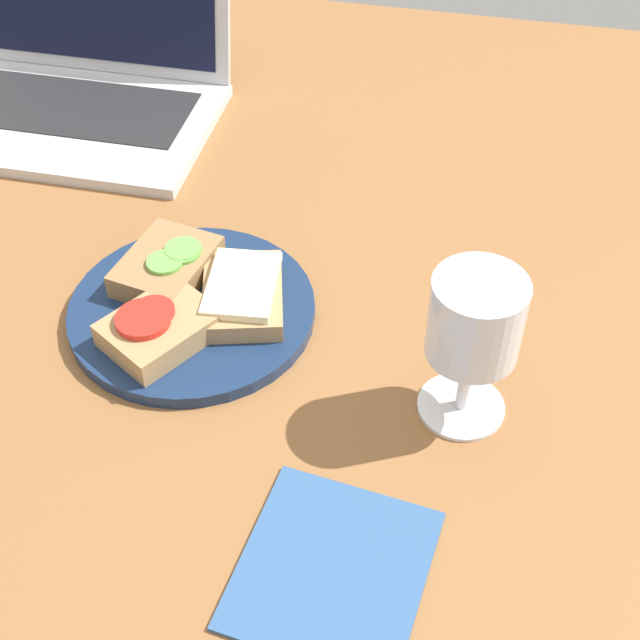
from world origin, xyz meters
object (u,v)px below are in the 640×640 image
at_px(laptop, 83,74).
at_px(wine_glass, 475,325).
at_px(plate, 192,310).
at_px(napkin, 333,569).
at_px(sandwich_with_cucumber, 168,266).
at_px(sandwich_with_tomato, 159,327).
at_px(sandwich_with_cheese, 243,293).

bearing_deg(laptop, wine_glass, -37.79).
relative_size(plate, napkin, 1.59).
height_order(sandwich_with_cucumber, laptop, laptop).
xyz_separation_m(sandwich_with_tomato, napkin, (0.20, -0.19, -0.03)).
bearing_deg(napkin, sandwich_with_tomato, 136.56).
distance_m(laptop, napkin, 0.72).
height_order(sandwich_with_cucumber, napkin, sandwich_with_cucumber).
xyz_separation_m(plate, sandwich_with_tomato, (-0.01, -0.05, 0.02)).
relative_size(sandwich_with_cucumber, sandwich_with_tomato, 0.93).
xyz_separation_m(sandwich_with_cheese, wine_glass, (0.21, -0.07, 0.07)).
xyz_separation_m(sandwich_with_cucumber, laptop, (-0.21, 0.30, 0.02)).
xyz_separation_m(wine_glass, napkin, (-0.08, -0.18, -0.10)).
bearing_deg(plate, laptop, 126.38).
relative_size(plate, sandwich_with_tomato, 1.94).
bearing_deg(sandwich_with_tomato, sandwich_with_cucumber, 103.98).
bearing_deg(napkin, sandwich_with_cucumber, 129.02).
relative_size(laptop, napkin, 2.29).
bearing_deg(sandwich_with_tomato, sandwich_with_cheese, 44.97).
bearing_deg(sandwich_with_cucumber, plate, -45.48).
height_order(plate, wine_glass, wine_glass).
height_order(plate, sandwich_with_cucumber, sandwich_with_cucumber).
bearing_deg(sandwich_with_cucumber, napkin, -50.98).
relative_size(sandwich_with_cucumber, napkin, 0.76).
relative_size(plate, wine_glass, 1.62).
xyz_separation_m(plate, napkin, (0.19, -0.24, -0.00)).
relative_size(sandwich_with_cucumber, wine_glass, 0.78).
height_order(sandwich_with_cucumber, wine_glass, wine_glass).
bearing_deg(sandwich_with_tomato, napkin, -43.44).
bearing_deg(plate, napkin, -51.87).
distance_m(sandwich_with_tomato, laptop, 0.45).
bearing_deg(sandwich_with_cucumber, wine_glass, -17.76).
xyz_separation_m(plate, sandwich_with_cheese, (0.05, 0.01, 0.02)).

